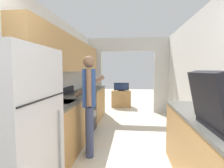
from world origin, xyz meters
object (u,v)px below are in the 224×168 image
Objects in this scene: book_stack at (209,111)px; television at (121,87)px; knife at (82,90)px; range_oven at (80,112)px; tv_cabinet at (121,99)px; refrigerator at (9,137)px; person at (89,103)px.

book_stack reaches higher than television.
book_stack is 0.85× the size of knife.
range_oven is 1.41× the size of tv_cabinet.
tv_cabinet is (0.79, 2.86, -0.14)m from range_oven.
range_oven is 0.71m from knife.
book_stack is at bearing 18.12° from refrigerator.
knife reaches higher than tv_cabinet.
person reaches higher than book_stack.
television is 2.45m from knife.
person is 2.90× the size of television.
tv_cabinet is (0.74, 5.26, -0.51)m from refrigerator.
refrigerator reaches higher than tv_cabinet.
refrigerator is 2.21× the size of tv_cabinet.
knife is (-0.88, -2.28, 0.13)m from television.
tv_cabinet is 2.31× the size of knife.
book_stack is at bearing -124.88° from person.
range_oven is 0.63× the size of person.
book_stack is (2.06, -1.74, 0.50)m from range_oven.
range_oven is at bearing 139.74° from book_stack.
tv_cabinet is at bearing 73.41° from knife.
person is at bearing -94.63° from television.
person is at bearing -94.58° from tv_cabinet.
person is 5.18× the size of knife.
book_stack is 3.14m from knife.
book_stack reaches higher than tv_cabinet.
range_oven is 1.83× the size of television.
book_stack is at bearing -42.43° from knife.
tv_cabinet is 2.55m from knife.
range_oven reaches higher than tv_cabinet.
range_oven is 2.74m from book_stack.
refrigerator is 2.87× the size of television.
refrigerator is at bearing 151.43° from person.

